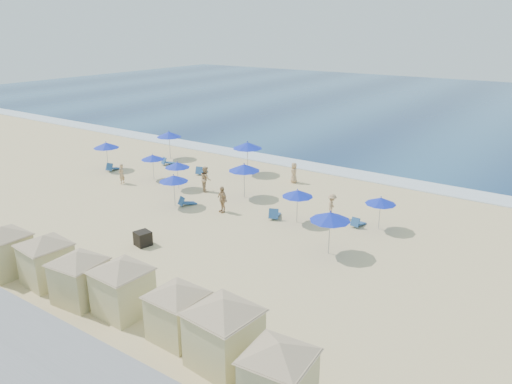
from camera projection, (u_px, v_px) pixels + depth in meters
ground at (185, 222)px, 30.98m from camera, size 160.00×160.00×0.00m
ocean at (439, 106)px, 73.66m from camera, size 160.00×80.00×0.06m
surf_line at (308, 166)px, 43.00m from camera, size 160.00×2.50×0.08m
trash_bin at (143, 238)px, 27.66m from camera, size 0.97×0.97×0.80m
cabana_0 at (4, 244)px, 24.24m from camera, size 4.34×4.34×2.72m
cabana_1 at (45, 253)px, 23.32m from camera, size 4.26×4.26×2.68m
cabana_2 at (79, 270)px, 21.75m from camera, size 4.18×4.18×2.64m
cabana_3 at (122, 280)px, 20.84m from camera, size 4.36×4.36×2.74m
cabana_4 at (177, 304)px, 19.20m from camera, size 4.10×4.10×2.57m
cabana_5 at (224, 323)px, 17.60m from camera, size 4.67×4.67×2.94m
cabana_6 at (279, 367)px, 15.57m from camera, size 4.27×4.27×2.69m
umbrella_0 at (106, 145)px, 41.43m from camera, size 2.12×2.12×2.42m
umbrella_1 at (169, 134)px, 44.87m from camera, size 2.25×2.25×2.56m
umbrella_2 at (153, 157)px, 38.95m from camera, size 1.81×1.81×2.06m
umbrella_3 at (247, 145)px, 40.24m from camera, size 2.40×2.40×2.73m
umbrella_4 at (177, 165)px, 36.68m from camera, size 1.85×1.85×2.11m
umbrella_5 at (174, 178)px, 33.15m from camera, size 1.96×1.96×2.23m
umbrella_6 at (244, 167)px, 34.75m from camera, size 2.21×2.21×2.52m
umbrella_7 at (298, 193)px, 30.36m from camera, size 1.93×1.93×2.19m
umbrella_8 at (381, 201)px, 29.35m from camera, size 1.83×1.83×2.09m
umbrella_9 at (330, 216)px, 26.08m from camera, size 2.17×2.17×2.47m
beach_chair_0 at (112, 168)px, 41.64m from camera, size 0.83×1.42×0.74m
beach_chair_1 at (168, 162)px, 43.42m from camera, size 0.99×1.41×0.71m
beach_chair_2 at (201, 171)px, 40.74m from camera, size 0.89×1.38×0.70m
beach_chair_3 at (186, 202)px, 33.72m from camera, size 0.92×1.35×0.68m
beach_chair_4 at (274, 214)px, 31.55m from camera, size 1.10×1.48×0.75m
beach_chair_5 at (358, 223)px, 30.28m from camera, size 0.62×1.21×0.65m
beachgoer_0 at (121, 174)px, 38.16m from camera, size 0.49×0.64×1.57m
beachgoer_1 at (206, 179)px, 36.42m from camera, size 1.14×1.12×1.86m
beachgoer_2 at (222, 199)px, 32.36m from camera, size 1.12×0.76×1.77m
beachgoer_3 at (332, 206)px, 31.48m from camera, size 0.87×1.14×1.56m
beachgoer_4 at (294, 173)px, 38.40m from camera, size 0.78×0.92×1.59m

